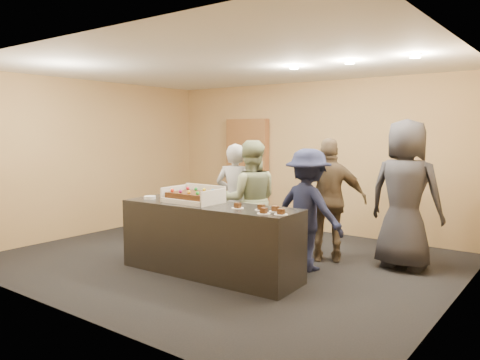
{
  "coord_description": "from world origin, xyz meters",
  "views": [
    {
      "loc": [
        4.06,
        -5.09,
        1.82
      ],
      "look_at": [
        0.26,
        0.0,
        1.15
      ],
      "focal_mm": 35.0,
      "sensor_mm": 36.0,
      "label": 1
    }
  ],
  "objects_px": {
    "serving_counter": "(209,239)",
    "person_sage_man": "(250,200)",
    "cake_box": "(194,199)",
    "person_dark_suit": "(405,195)",
    "plate_stack": "(150,197)",
    "person_brown_extra": "(329,200)",
    "person_server_grey": "(235,199)",
    "person_navy_man": "(308,210)",
    "sheet_cake": "(193,195)",
    "storage_cabinet": "(247,171)"
  },
  "relations": [
    {
      "from": "cake_box",
      "to": "person_brown_extra",
      "type": "bearing_deg",
      "value": 50.02
    },
    {
      "from": "plate_stack",
      "to": "person_brown_extra",
      "type": "distance_m",
      "value": 2.47
    },
    {
      "from": "person_brown_extra",
      "to": "serving_counter",
      "type": "bearing_deg",
      "value": 31.1
    },
    {
      "from": "serving_counter",
      "to": "plate_stack",
      "type": "bearing_deg",
      "value": -175.12
    },
    {
      "from": "person_brown_extra",
      "to": "person_dark_suit",
      "type": "height_order",
      "value": "person_dark_suit"
    },
    {
      "from": "storage_cabinet",
      "to": "serving_counter",
      "type": "bearing_deg",
      "value": -62.05
    },
    {
      "from": "cake_box",
      "to": "person_navy_man",
      "type": "distance_m",
      "value": 1.49
    },
    {
      "from": "sheet_cake",
      "to": "person_sage_man",
      "type": "xyz_separation_m",
      "value": [
        0.25,
        0.91,
        -0.15
      ]
    },
    {
      "from": "sheet_cake",
      "to": "serving_counter",
      "type": "bearing_deg",
      "value": 0.0
    },
    {
      "from": "plate_stack",
      "to": "person_dark_suit",
      "type": "bearing_deg",
      "value": 33.26
    },
    {
      "from": "person_dark_suit",
      "to": "plate_stack",
      "type": "bearing_deg",
      "value": 36.09
    },
    {
      "from": "person_navy_man",
      "to": "serving_counter",
      "type": "bearing_deg",
      "value": 54.95
    },
    {
      "from": "plate_stack",
      "to": "person_dark_suit",
      "type": "distance_m",
      "value": 3.4
    },
    {
      "from": "cake_box",
      "to": "person_dark_suit",
      "type": "relative_size",
      "value": 0.36
    },
    {
      "from": "person_server_grey",
      "to": "person_dark_suit",
      "type": "height_order",
      "value": "person_dark_suit"
    },
    {
      "from": "sheet_cake",
      "to": "person_navy_man",
      "type": "xyz_separation_m",
      "value": [
        1.17,
        0.93,
        -0.2
      ]
    },
    {
      "from": "cake_box",
      "to": "person_sage_man",
      "type": "xyz_separation_m",
      "value": [
        0.25,
        0.89,
        -0.1
      ]
    },
    {
      "from": "storage_cabinet",
      "to": "sheet_cake",
      "type": "relative_size",
      "value": 3.39
    },
    {
      "from": "storage_cabinet",
      "to": "person_dark_suit",
      "type": "bearing_deg",
      "value": -20.71
    },
    {
      "from": "person_server_grey",
      "to": "person_sage_man",
      "type": "distance_m",
      "value": 0.37
    },
    {
      "from": "storage_cabinet",
      "to": "person_brown_extra",
      "type": "distance_m",
      "value": 3.04
    },
    {
      "from": "plate_stack",
      "to": "person_brown_extra",
      "type": "xyz_separation_m",
      "value": [
        1.89,
        1.59,
        -0.06
      ]
    },
    {
      "from": "plate_stack",
      "to": "person_navy_man",
      "type": "bearing_deg",
      "value": 29.78
    },
    {
      "from": "person_navy_man",
      "to": "person_dark_suit",
      "type": "distance_m",
      "value": 1.3
    },
    {
      "from": "cake_box",
      "to": "person_sage_man",
      "type": "height_order",
      "value": "person_sage_man"
    },
    {
      "from": "serving_counter",
      "to": "person_server_grey",
      "type": "bearing_deg",
      "value": 107.19
    },
    {
      "from": "serving_counter",
      "to": "person_sage_man",
      "type": "bearing_deg",
      "value": 88.65
    },
    {
      "from": "person_navy_man",
      "to": "storage_cabinet",
      "type": "bearing_deg",
      "value": -31.55
    },
    {
      "from": "plate_stack",
      "to": "person_navy_man",
      "type": "height_order",
      "value": "person_navy_man"
    },
    {
      "from": "sheet_cake",
      "to": "person_server_grey",
      "type": "bearing_deg",
      "value": 95.21
    },
    {
      "from": "person_navy_man",
      "to": "person_dark_suit",
      "type": "relative_size",
      "value": 0.81
    },
    {
      "from": "person_sage_man",
      "to": "person_brown_extra",
      "type": "distance_m",
      "value": 1.11
    },
    {
      "from": "serving_counter",
      "to": "person_navy_man",
      "type": "distance_m",
      "value": 1.34
    },
    {
      "from": "storage_cabinet",
      "to": "person_navy_man",
      "type": "relative_size",
      "value": 1.29
    },
    {
      "from": "person_server_grey",
      "to": "person_dark_suit",
      "type": "xyz_separation_m",
      "value": [
        2.26,
        0.72,
        0.17
      ]
    },
    {
      "from": "person_server_grey",
      "to": "person_navy_man",
      "type": "distance_m",
      "value": 1.26
    },
    {
      "from": "storage_cabinet",
      "to": "person_sage_man",
      "type": "height_order",
      "value": "storage_cabinet"
    },
    {
      "from": "person_sage_man",
      "to": "person_dark_suit",
      "type": "distance_m",
      "value": 2.09
    },
    {
      "from": "plate_stack",
      "to": "person_server_grey",
      "type": "relative_size",
      "value": 0.1
    },
    {
      "from": "plate_stack",
      "to": "person_server_grey",
      "type": "bearing_deg",
      "value": 62.94
    },
    {
      "from": "serving_counter",
      "to": "sheet_cake",
      "type": "distance_m",
      "value": 0.61
    },
    {
      "from": "cake_box",
      "to": "person_navy_man",
      "type": "relative_size",
      "value": 0.44
    },
    {
      "from": "plate_stack",
      "to": "cake_box",
      "type": "bearing_deg",
      "value": 12.36
    },
    {
      "from": "serving_counter",
      "to": "person_brown_extra",
      "type": "bearing_deg",
      "value": 54.96
    },
    {
      "from": "person_server_grey",
      "to": "person_sage_man",
      "type": "bearing_deg",
      "value": 143.24
    },
    {
      "from": "serving_counter",
      "to": "person_server_grey",
      "type": "distance_m",
      "value": 1.15
    },
    {
      "from": "serving_counter",
      "to": "person_sage_man",
      "type": "relative_size",
      "value": 1.42
    },
    {
      "from": "sheet_cake",
      "to": "person_brown_extra",
      "type": "height_order",
      "value": "person_brown_extra"
    },
    {
      "from": "person_server_grey",
      "to": "sheet_cake",
      "type": "bearing_deg",
      "value": 76.35
    },
    {
      "from": "cake_box",
      "to": "person_navy_man",
      "type": "height_order",
      "value": "person_navy_man"
    }
  ]
}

